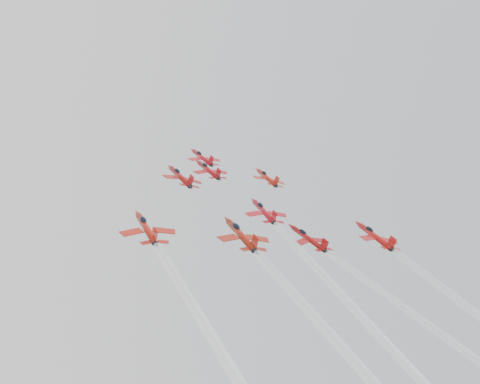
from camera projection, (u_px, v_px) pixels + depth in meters
jet_lead at (202, 157)px, 137.69m from camera, size 9.29×11.88×7.62m
jet_row2_left at (180, 176)px, 118.58m from camera, size 9.81×12.53×8.04m
jet_row2_center at (208, 170)px, 129.02m from camera, size 9.29×11.87×7.61m
jet_row2_right at (267, 177)px, 136.71m from camera, size 9.51×12.15×7.79m
jet_center at (422, 352)px, 75.60m from camera, size 9.55×89.70×54.04m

